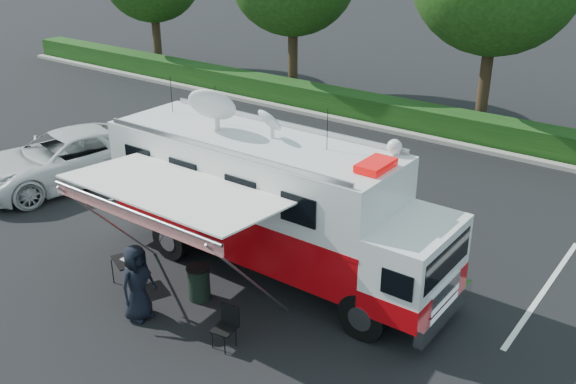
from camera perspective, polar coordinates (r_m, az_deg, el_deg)
name	(u,v)px	position (r m, az deg, el deg)	size (l,w,h in m)	color
ground_plane	(276,270)	(15.64, -1.10, -6.98)	(120.00, 120.00, 0.00)	black
back_border	(526,3)	(24.74, 20.40, 15.46)	(60.00, 6.14, 8.87)	#9E998E
stall_lines	(327,220)	(18.05, 3.46, -2.54)	(24.12, 5.50, 0.01)	silver
command_truck	(273,203)	(14.85, -1.38, -0.97)	(8.67, 2.39, 4.16)	black
awning	(168,195)	(13.31, -10.65, -0.23)	(4.73, 2.46, 2.86)	white
white_suv	(69,182)	(21.68, -18.88, 0.82)	(2.75, 5.96, 1.66)	silver
person	(141,317)	(14.36, -12.93, -10.78)	(0.84, 0.55, 1.72)	black
folding_table	(127,262)	(15.29, -14.15, -6.02)	(0.89, 0.78, 0.64)	black
folding_chair	(227,323)	(13.00, -5.45, -11.50)	(0.48, 0.50, 0.88)	black
trash_bin	(199,283)	(14.54, -7.93, -7.98)	(0.53, 0.53, 0.80)	black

